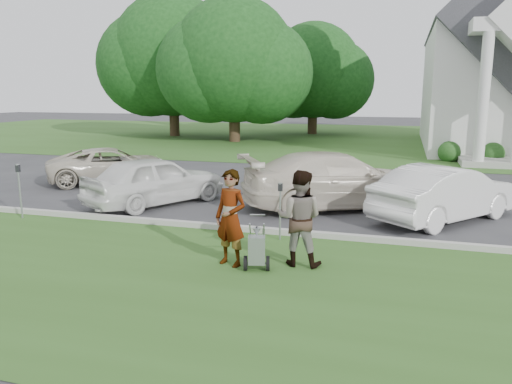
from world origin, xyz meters
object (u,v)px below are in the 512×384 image
at_px(tree_far, 172,61).
at_px(tree_left, 234,66).
at_px(person_left, 231,219).
at_px(car_c, 337,180).
at_px(car_a, 113,165).
at_px(car_d, 445,193).
at_px(striping_cart, 257,251).
at_px(parking_meter_near, 280,204).
at_px(car_b, 155,180).
at_px(parking_meter_far, 19,184).
at_px(church, 509,49).
at_px(person_right, 299,219).
at_px(tree_back, 313,75).

bearing_deg(tree_far, tree_left, -26.56).
xyz_separation_m(person_left, car_c, (1.33, 5.77, -0.14)).
distance_m(car_a, car_d, 12.02).
xyz_separation_m(striping_cart, car_a, (-7.99, 7.66, 0.26)).
xyz_separation_m(parking_meter_near, car_b, (-4.59, 2.63, -0.11)).
distance_m(person_left, car_d, 6.62).
bearing_deg(parking_meter_far, car_a, 96.77).
height_order(church, car_a, church).
bearing_deg(parking_meter_far, person_right, -10.69).
relative_size(person_left, parking_meter_far, 1.28).
xyz_separation_m(tree_far, person_left, (14.11, -26.83, -4.73)).
height_order(person_left, parking_meter_far, person_left).
height_order(striping_cart, car_b, car_b).
height_order(tree_back, person_left, tree_back).
relative_size(striping_cart, parking_meter_near, 0.78).
height_order(tree_back, car_a, tree_back).
height_order(car_a, car_b, car_b).
bearing_deg(striping_cart, car_d, 38.61).
bearing_deg(person_left, person_right, 36.24).
distance_m(church, tree_left, 17.07).
relative_size(church, car_a, 5.06).
distance_m(striping_cart, person_left, 0.82).
distance_m(car_c, car_d, 3.10).
xyz_separation_m(tree_far, tree_back, (10.00, 5.00, -0.97)).
xyz_separation_m(parking_meter_far, car_a, (-0.67, 5.61, -0.29)).
height_order(parking_meter_near, car_c, car_c).
bearing_deg(car_a, parking_meter_near, -160.82).
distance_m(tree_far, car_d, 29.00).
relative_size(church, car_c, 4.22).
relative_size(tree_back, person_left, 4.98).
bearing_deg(church, car_d, -102.90).
height_order(church, car_d, church).
distance_m(parking_meter_far, car_a, 5.65).
bearing_deg(striping_cart, car_c, 67.45).
xyz_separation_m(tree_left, car_a, (0.69, -16.30, -4.45)).
bearing_deg(parking_meter_far, tree_back, 84.95).
distance_m(tree_back, person_left, 32.31).
relative_size(person_left, car_a, 0.41).
relative_size(parking_meter_near, car_d, 0.30).
relative_size(church, person_left, 12.48).
xyz_separation_m(person_right, parking_meter_near, (-0.77, 1.54, -0.09)).
relative_size(person_left, car_d, 0.42).
height_order(tree_far, person_left, tree_far).
height_order(tree_far, parking_meter_far, tree_far).
bearing_deg(tree_left, church, 3.79).
distance_m(tree_left, person_left, 25.51).
height_order(person_right, parking_meter_far, person_right).
xyz_separation_m(person_right, car_d, (3.03, 4.61, -0.21)).
xyz_separation_m(person_left, car_b, (-4.06, 4.57, -0.21)).
height_order(church, tree_back, church).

